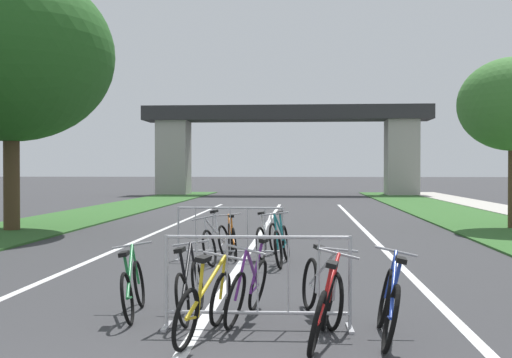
# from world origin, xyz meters

# --- Properties ---
(grass_verge_left) EXTENTS (3.44, 50.17, 0.05)m
(grass_verge_left) POSITION_xyz_m (-7.13, 20.53, 0.03)
(grass_verge_left) COLOR #2D5B26
(grass_verge_left) RESTS_ON ground
(grass_verge_right) EXTENTS (3.44, 50.17, 0.05)m
(grass_verge_right) POSITION_xyz_m (7.13, 20.53, 0.03)
(grass_verge_right) COLOR #2D5B26
(grass_verge_right) RESTS_ON ground
(lane_stripe_center) EXTENTS (0.14, 29.03, 0.01)m
(lane_stripe_center) POSITION_xyz_m (0.00, 14.51, 0.00)
(lane_stripe_center) COLOR silver
(lane_stripe_center) RESTS_ON ground
(lane_stripe_right_lane) EXTENTS (0.14, 29.03, 0.01)m
(lane_stripe_right_lane) POSITION_xyz_m (2.97, 14.51, 0.00)
(lane_stripe_right_lane) COLOR silver
(lane_stripe_right_lane) RESTS_ON ground
(lane_stripe_left_lane) EXTENTS (0.14, 29.03, 0.01)m
(lane_stripe_left_lane) POSITION_xyz_m (-2.97, 14.51, 0.00)
(lane_stripe_left_lane) COLOR silver
(lane_stripe_left_lane) RESTS_ON ground
(overpass_bridge) EXTENTS (19.93, 2.92, 6.18)m
(overpass_bridge) POSITION_xyz_m (0.00, 41.46, 4.20)
(overpass_bridge) COLOR #2D2D30
(overpass_bridge) RESTS_ON ground
(tree_left_maple_mid) EXTENTS (5.88, 5.88, 7.59)m
(tree_left_maple_mid) POSITION_xyz_m (-7.21, 14.21, 5.08)
(tree_left_maple_mid) COLOR #4C3823
(tree_left_maple_mid) RESTS_ON ground
(crowd_barrier_nearest) EXTENTS (2.13, 0.49, 1.05)m
(crowd_barrier_nearest) POSITION_xyz_m (0.67, 3.33, 0.52)
(crowd_barrier_nearest) COLOR #ADADB2
(crowd_barrier_nearest) RESTS_ON ground
(crowd_barrier_second) EXTENTS (2.12, 0.45, 1.05)m
(crowd_barrier_second) POSITION_xyz_m (-0.26, 8.77, 0.52)
(crowd_barrier_second) COLOR #ADADB2
(crowd_barrier_second) RESTS_ON ground
(bicycle_silver_0) EXTENTS (0.65, 1.69, 1.00)m
(bicycle_silver_0) POSITION_xyz_m (-0.47, 8.34, 0.38)
(bicycle_silver_0) COLOR black
(bicycle_silver_0) RESTS_ON ground
(bicycle_black_1) EXTENTS (0.47, 1.62, 0.89)m
(bicycle_black_1) POSITION_xyz_m (-0.19, 3.82, 0.36)
(bicycle_black_1) COLOR black
(bicycle_black_1) RESTS_ON ground
(bicycle_orange_2) EXTENTS (0.61, 1.70, 0.88)m
(bicycle_orange_2) POSITION_xyz_m (-0.27, 9.27, 0.37)
(bicycle_orange_2) COLOR black
(bicycle_orange_2) RESTS_ON ground
(bicycle_blue_3) EXTENTS (0.54, 1.72, 0.94)m
(bicycle_blue_3) POSITION_xyz_m (2.07, 2.94, 0.38)
(bicycle_blue_3) COLOR black
(bicycle_blue_3) RESTS_ON ground
(bicycle_yellow_4) EXTENTS (0.66, 1.68, 0.91)m
(bicycle_yellow_4) POSITION_xyz_m (0.14, 2.87, 0.36)
(bicycle_yellow_4) COLOR black
(bicycle_yellow_4) RESTS_ON ground
(bicycle_white_5) EXTENTS (0.48, 1.67, 0.94)m
(bicycle_white_5) POSITION_xyz_m (0.45, 9.29, 0.37)
(bicycle_white_5) COLOR black
(bicycle_white_5) RESTS_ON ground
(bicycle_green_6) EXTENTS (0.54, 1.59, 0.87)m
(bicycle_green_6) POSITION_xyz_m (-0.90, 3.87, 0.35)
(bicycle_green_6) COLOR black
(bicycle_green_6) RESTS_ON ground
(bicycle_red_7) EXTENTS (0.62, 1.69, 0.93)m
(bicycle_red_7) POSITION_xyz_m (1.39, 2.75, 0.36)
(bicycle_red_7) COLOR black
(bicycle_red_7) RESTS_ON ground
(bicycle_purple_8) EXTENTS (0.50, 1.66, 0.97)m
(bicycle_purple_8) POSITION_xyz_m (0.52, 3.73, 0.38)
(bicycle_purple_8) COLOR black
(bicycle_purple_8) RESTS_ON ground
(bicycle_teal_9) EXTENTS (0.55, 1.75, 1.04)m
(bicycle_teal_9) POSITION_xyz_m (0.78, 8.23, 0.39)
(bicycle_teal_9) COLOR black
(bicycle_teal_9) RESTS_ON ground
(bicycle_silver_10) EXTENTS (0.66, 1.74, 0.93)m
(bicycle_silver_10) POSITION_xyz_m (1.39, 3.85, 0.37)
(bicycle_silver_10) COLOR black
(bicycle_silver_10) RESTS_ON ground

